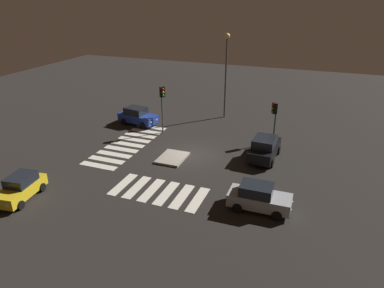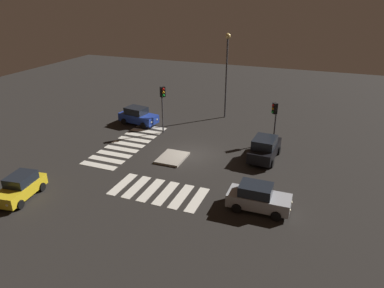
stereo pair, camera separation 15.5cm
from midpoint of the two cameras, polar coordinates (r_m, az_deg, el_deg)
name	(u,v)px [view 2 (the right image)]	position (r m, az deg, el deg)	size (l,w,h in m)	color
ground_plane	(192,155)	(29.87, 0.15, -1.76)	(80.00, 80.00, 0.00)	black
traffic_island	(172,158)	(29.17, -3.06, -2.25)	(2.77, 2.08, 0.18)	gray
car_yellow	(21,187)	(26.15, -25.91, -6.30)	(3.86, 2.13, 1.61)	gold
car_silver	(258,198)	(22.72, 10.87, -8.54)	(1.91, 4.00, 1.73)	#9EA0A5
car_black	(265,148)	(29.42, 11.85, -0.68)	(4.50, 2.26, 1.92)	black
car_blue	(138,116)	(37.02, -8.65, 4.52)	(2.42, 4.27, 1.78)	#1E389E
traffic_light_south	(163,98)	(33.42, -4.65, 7.37)	(0.54, 0.53, 4.64)	#47474C
traffic_light_west	(275,113)	(31.99, 13.41, 4.89)	(0.54, 0.53, 3.81)	#47474C
street_lamp	(227,63)	(37.63, 5.80, 12.98)	(0.56, 0.56, 8.92)	#47474C
crosswalk_near	(128,144)	(32.43, -10.19, -0.02)	(9.90, 3.20, 0.02)	silver
crosswalk_side	(158,192)	(24.67, -5.29, -7.70)	(3.20, 6.45, 0.02)	silver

